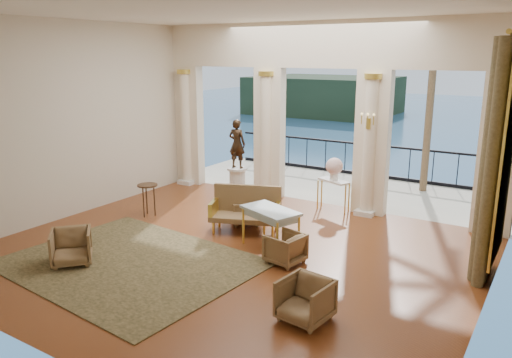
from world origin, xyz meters
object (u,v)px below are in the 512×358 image
Objects in this scene: pedestal at (237,188)px; statue at (237,144)px; armchair_a at (71,245)px; armchair_c at (285,247)px; settee at (246,209)px; side_table at (148,189)px; game_table at (270,213)px; armchair_d at (246,210)px; console_table at (334,185)px; armchair_b at (305,298)px.

statue reaches higher than pedestal.
armchair_a reaches higher than armchair_c.
settee is 1.33× the size of statue.
settee is at bearing 124.79° from statue.
side_table is (-2.52, -0.37, 0.17)m from settee.
game_table is at bearing 131.72° from statue.
console_table reaches higher than armchair_d.
armchair_c is (-1.23, 1.63, -0.03)m from armchair_b.
armchair_d is (-1.81, 1.43, -0.00)m from armchair_c.
console_table reaches higher than armchair_b.
settee reaches higher than armchair_a.
settee is 2.16m from statue.
pedestal is (-0.94, 1.04, 0.16)m from armchair_d.
armchair_d is 1.90m from statue.
armchair_a is 4.78m from statue.
side_table is at bearing 163.67° from armchair_b.
game_table is 2.93m from console_table.
armchair_c is 3.91m from statue.
armchair_b is at bearing -175.94° from armchair_d.
armchair_d is (1.47, 3.55, -0.04)m from armchair_a.
armchair_b is 0.52× the size of game_table.
game_table is at bearing -4.56° from armchair_a.
armchair_b is 0.91× the size of side_table.
armchair_b is at bearing -65.62° from settee.
settee reaches higher than armchair_d.
settee is (-2.78, 2.69, 0.14)m from armchair_b.
armchair_a reaches higher than armchair_d.
armchair_a is 0.59× the size of statue.
statue reaches higher than armchair_d.
pedestal is at bearing 141.33° from armchair_b.
console_table is (1.01, 2.34, 0.16)m from settee.
side_table is (-2.27, -0.75, 0.34)m from armchair_d.
pedestal reaches higher than settee.
side_table reaches higher than armchair_b.
armchair_a is 0.93× the size of side_table.
console_table is (-0.54, 3.40, 0.33)m from armchair_c.
armchair_d is at bearing 18.27° from side_table.
side_table is at bearing 166.80° from settee.
game_table reaches higher than console_table.
statue is at bearing 108.48° from settee.
pedestal is (-2.15, 2.01, -0.25)m from game_table.
armchair_b is 0.70× the size of pedestal.
settee is 2.10× the size of side_table.
armchair_b is 0.57× the size of statue.
armchair_d is 0.72× the size of console_table.
statue is (0.53, 4.59, 1.23)m from armchair_a.
console_table reaches higher than armchair_a.
console_table is at bearing -73.47° from armchair_d.
armchair_b is 5.85m from statue.
side_table is at bearing -119.38° from console_table.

